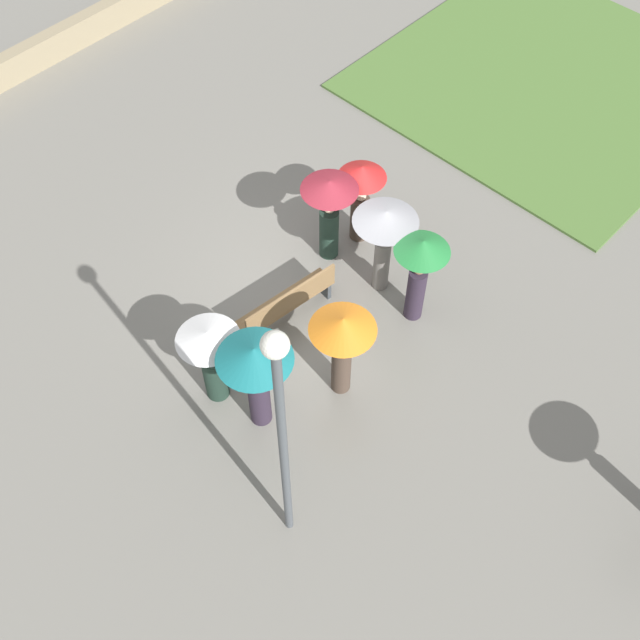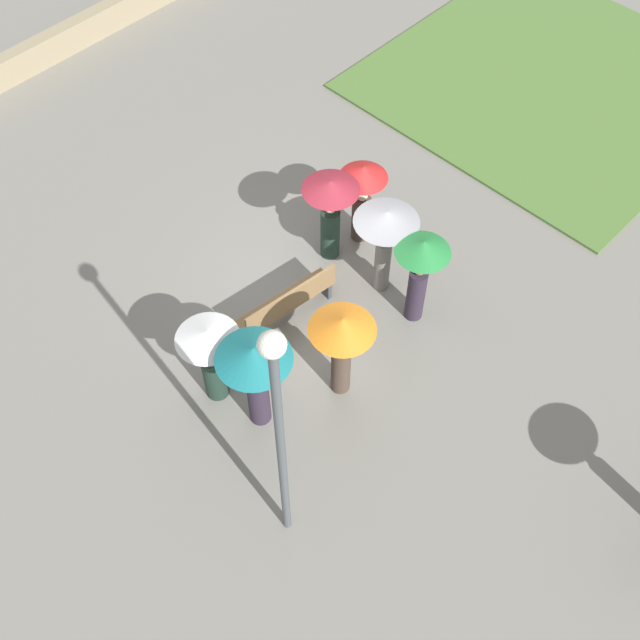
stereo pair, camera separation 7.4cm
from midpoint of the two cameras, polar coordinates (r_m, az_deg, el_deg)
The scene contains 12 objects.
ground_plane at distance 15.01m, azimuth -0.43°, elevation 3.03°, with size 90.00×90.00×0.00m, color slate.
lawn_patch_near at distance 19.86m, azimuth 15.77°, elevation 16.10°, with size 7.44×7.24×0.06m.
parapet_wall at distance 20.44m, azimuth -19.96°, elevation 17.16°, with size 45.00×0.35×0.67m.
park_bench at distance 14.06m, azimuth -2.46°, elevation 1.22°, with size 1.96×0.65×0.90m.
lamp_post at distance 9.69m, azimuth -2.99°, elevation -7.40°, with size 0.32×0.32×5.02m.
crowd_person_green at distance 13.51m, azimuth 6.97°, elevation 3.94°, with size 0.95×0.95×1.97m.
crowd_person_white at distance 12.73m, azimuth -7.92°, elevation -2.45°, with size 1.02×1.02×1.75m.
crowd_person_red at distance 14.83m, azimuth 2.80°, elevation 9.21°, with size 0.90×0.90×1.80m.
crowd_person_orange at distance 12.43m, azimuth 1.43°, elevation -1.24°, with size 1.07×1.07×1.93m.
crowd_person_maroon at distance 14.45m, azimuth 0.52°, elevation 8.14°, with size 1.04×1.04×1.89m.
crowd_person_grey at distance 13.78m, azimuth 4.48°, elevation 6.45°, with size 1.14×1.14×1.96m.
crowd_person_teal at distance 12.09m, azimuth -4.77°, elevation -3.41°, with size 1.19×1.19×2.01m.
Camera 1 is at (6.79, 6.55, 11.67)m, focal length 45.00 mm.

